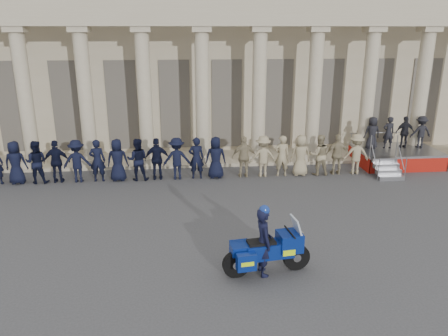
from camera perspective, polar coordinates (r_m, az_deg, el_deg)
ground at (r=13.43m, az=-6.75°, el=-9.84°), size 90.00×90.00×0.00m
building at (r=26.71m, az=-6.39°, el=14.07°), size 40.00×12.50×9.00m
officer_rank at (r=18.80m, az=-10.58°, el=1.12°), size 19.70×0.69×1.82m
reviewing_stand at (r=22.18m, az=21.86°, el=3.30°), size 3.70×3.68×2.27m
motorcycle at (r=11.67m, az=5.75°, el=-10.64°), size 2.39×1.06×1.54m
rider at (r=11.49m, az=5.17°, el=-9.41°), size 0.53×0.73×1.95m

